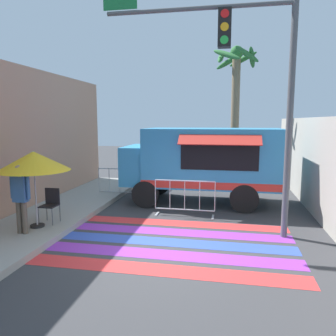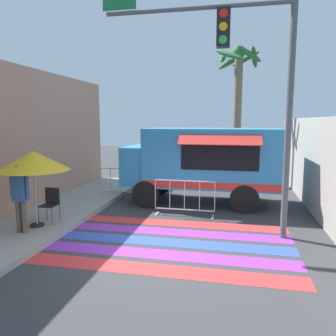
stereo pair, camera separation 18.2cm
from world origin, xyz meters
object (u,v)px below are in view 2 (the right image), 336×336
(barricade_side, at_px, (121,183))
(food_truck, at_px, (201,159))
(folding_chair, at_px, (50,201))
(palm_tree, at_px, (238,92))
(traffic_signal_pole, at_px, (250,69))
(barricade_front, at_px, (184,199))
(vendor_person, at_px, (20,194))
(patio_umbrella, at_px, (33,161))

(barricade_side, bearing_deg, food_truck, -4.58)
(folding_chair, height_order, palm_tree, palm_tree)
(food_truck, relative_size, traffic_signal_pole, 0.89)
(traffic_signal_pole, relative_size, barricade_side, 3.54)
(traffic_signal_pole, relative_size, barricade_front, 3.25)
(traffic_signal_pole, relative_size, vendor_person, 3.57)
(palm_tree, bearing_deg, barricade_side, -138.47)
(barricade_front, bearing_deg, food_truck, 80.32)
(folding_chair, bearing_deg, palm_tree, 61.76)
(folding_chair, bearing_deg, vendor_person, -97.31)
(barricade_front, height_order, palm_tree, palm_tree)
(folding_chair, height_order, vendor_person, vendor_person)
(barricade_side, bearing_deg, folding_chair, -99.12)
(folding_chair, distance_m, barricade_front, 3.94)
(patio_umbrella, height_order, barricade_front, patio_umbrella)
(traffic_signal_pole, height_order, palm_tree, palm_tree)
(traffic_signal_pole, xyz_separation_m, patio_umbrella, (-5.43, -0.92, -2.28))
(patio_umbrella, height_order, vendor_person, patio_umbrella)
(patio_umbrella, bearing_deg, traffic_signal_pole, 9.66)
(food_truck, relative_size, barricade_front, 2.91)
(patio_umbrella, relative_size, folding_chair, 2.14)
(patio_umbrella, height_order, folding_chair, patio_umbrella)
(traffic_signal_pole, xyz_separation_m, barricade_side, (-4.66, 3.45, -3.64))
(patio_umbrella, height_order, palm_tree, palm_tree)
(patio_umbrella, height_order, barricade_side, patio_umbrella)
(traffic_signal_pole, height_order, patio_umbrella, traffic_signal_pole)
(food_truck, distance_m, folding_chair, 5.34)
(traffic_signal_pole, distance_m, patio_umbrella, 5.96)
(barricade_front, relative_size, palm_tree, 0.30)
(vendor_person, distance_m, palm_tree, 10.67)
(vendor_person, xyz_separation_m, barricade_side, (0.84, 4.91, -0.60))
(vendor_person, bearing_deg, barricade_front, 20.69)
(food_truck, bearing_deg, barricade_front, -99.68)
(food_truck, bearing_deg, palm_tree, 73.69)
(food_truck, xyz_separation_m, folding_chair, (-3.79, -3.67, -0.86))
(barricade_side, bearing_deg, vendor_person, -99.65)
(food_truck, relative_size, vendor_person, 3.19)
(food_truck, xyz_separation_m, patio_umbrella, (-3.93, -4.12, 0.32))
(patio_umbrella, xyz_separation_m, folding_chair, (0.14, 0.46, -1.18))
(vendor_person, height_order, barricade_side, vendor_person)
(vendor_person, bearing_deg, folding_chair, 61.39)
(barricade_front, bearing_deg, traffic_signal_pole, -37.24)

